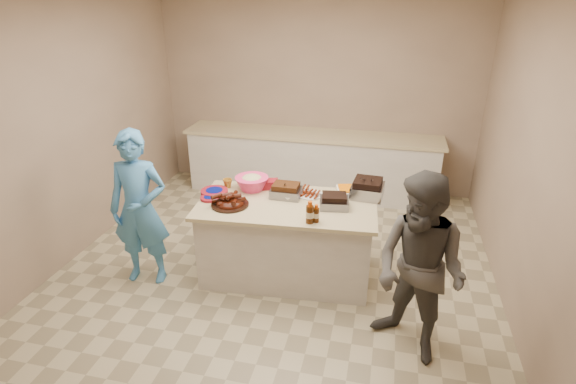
% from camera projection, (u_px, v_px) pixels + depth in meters
% --- Properties ---
extents(room, '(4.50, 5.00, 2.70)m').
position_uv_depth(room, '(273.00, 276.00, 4.68)').
color(room, tan).
rests_on(room, ground).
extents(back_counter, '(3.60, 0.64, 0.90)m').
position_uv_depth(back_counter, '(311.00, 163.00, 6.45)').
color(back_counter, silver).
rests_on(back_counter, ground).
extents(island, '(1.80, 1.04, 0.82)m').
position_uv_depth(island, '(287.00, 274.00, 4.73)').
color(island, silver).
rests_on(island, ground).
extents(rib_platter, '(0.43, 0.43, 0.15)m').
position_uv_depth(rib_platter, '(230.00, 205.00, 4.35)').
color(rib_platter, '#441307').
rests_on(rib_platter, island).
extents(pulled_pork_tray, '(0.30, 0.23, 0.09)m').
position_uv_depth(pulled_pork_tray, '(286.00, 197.00, 4.53)').
color(pulled_pork_tray, '#47230F').
rests_on(pulled_pork_tray, island).
extents(brisket_tray, '(0.30, 0.26, 0.08)m').
position_uv_depth(brisket_tray, '(334.00, 207.00, 4.31)').
color(brisket_tray, black).
rests_on(brisket_tray, island).
extents(roasting_pan, '(0.34, 0.34, 0.12)m').
position_uv_depth(roasting_pan, '(367.00, 196.00, 4.54)').
color(roasting_pan, gray).
rests_on(roasting_pan, island).
extents(coleslaw_bowl, '(0.37, 0.37, 0.24)m').
position_uv_depth(coleslaw_bowl, '(252.00, 190.00, 4.69)').
color(coleslaw_bowl, '#FF3879').
rests_on(coleslaw_bowl, island).
extents(sausage_plate, '(0.32, 0.32, 0.04)m').
position_uv_depth(sausage_plate, '(310.00, 195.00, 4.56)').
color(sausage_plate, silver).
rests_on(sausage_plate, island).
extents(mac_cheese_dish, '(0.37, 0.31, 0.08)m').
position_uv_depth(mac_cheese_dish, '(353.00, 195.00, 4.57)').
color(mac_cheese_dish, orange).
rests_on(mac_cheese_dish, island).
extents(bbq_bottle_a, '(0.08, 0.08, 0.21)m').
position_uv_depth(bbq_bottle_a, '(310.00, 223.00, 4.02)').
color(bbq_bottle_a, '#3F1B05').
rests_on(bbq_bottle_a, island).
extents(bbq_bottle_b, '(0.06, 0.06, 0.17)m').
position_uv_depth(bbq_bottle_b, '(316.00, 222.00, 4.04)').
color(bbq_bottle_b, '#3F1B05').
rests_on(bbq_bottle_b, island).
extents(mustard_bottle, '(0.05, 0.05, 0.13)m').
position_uv_depth(mustard_bottle, '(274.00, 196.00, 4.54)').
color(mustard_bottle, gold).
rests_on(mustard_bottle, island).
extents(sauce_bowl, '(0.15, 0.06, 0.14)m').
position_uv_depth(sauce_bowl, '(289.00, 199.00, 4.48)').
color(sauce_bowl, silver).
rests_on(sauce_bowl, island).
extents(plate_stack_large, '(0.30, 0.30, 0.03)m').
position_uv_depth(plate_stack_large, '(214.00, 193.00, 4.61)').
color(plate_stack_large, maroon).
rests_on(plate_stack_large, island).
extents(plate_stack_small, '(0.20, 0.20, 0.03)m').
position_uv_depth(plate_stack_small, '(210.00, 199.00, 4.47)').
color(plate_stack_small, maroon).
rests_on(plate_stack_small, island).
extents(plastic_cup, '(0.11, 0.10, 0.10)m').
position_uv_depth(plastic_cup, '(228.00, 187.00, 4.74)').
color(plastic_cup, '#A87422').
rests_on(plastic_cup, island).
extents(basket_stack, '(0.21, 0.18, 0.09)m').
position_uv_depth(basket_stack, '(270.00, 188.00, 4.73)').
color(basket_stack, maroon).
rests_on(basket_stack, island).
extents(guest_blue, '(0.79, 1.64, 0.38)m').
position_uv_depth(guest_blue, '(150.00, 277.00, 4.68)').
color(guest_blue, '#458ECE').
rests_on(guest_blue, ground).
extents(guest_gray, '(1.55, 1.70, 0.59)m').
position_uv_depth(guest_gray, '(408.00, 349.00, 3.74)').
color(guest_gray, '#514F4A').
rests_on(guest_gray, ground).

